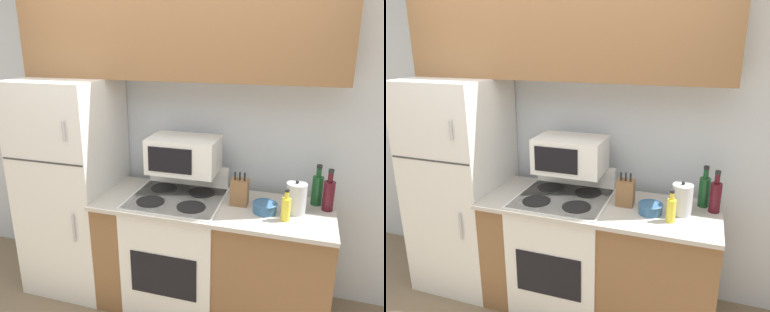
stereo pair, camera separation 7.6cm
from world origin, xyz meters
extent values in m
cube|color=silver|center=(0.00, 0.73, 1.27)|extent=(8.00, 0.05, 2.55)
cube|color=brown|center=(0.35, 0.31, 0.44)|extent=(1.71, 0.62, 0.87)
cube|color=#BCB7AD|center=(0.35, 0.29, 0.89)|extent=(1.71, 0.66, 0.03)
cube|color=white|center=(-0.85, 0.35, 0.88)|extent=(0.70, 0.70, 1.76)
cube|color=#383838|center=(-0.85, 0.00, 1.20)|extent=(0.68, 0.01, 0.01)
cylinder|color=#B7B7BC|center=(-0.63, -0.01, 1.44)|extent=(0.02, 0.02, 0.14)
cylinder|color=#B7B7BC|center=(-0.63, -0.01, 0.70)|extent=(0.02, 0.02, 0.22)
cube|color=brown|center=(0.00, 0.53, 2.13)|extent=(2.41, 0.35, 0.74)
cube|color=white|center=(0.08, 0.29, 0.46)|extent=(0.69, 0.62, 0.91)
cube|color=black|center=(0.08, -0.02, 0.44)|extent=(0.49, 0.01, 0.33)
cube|color=#2D2D2D|center=(0.08, 0.29, 0.91)|extent=(0.66, 0.59, 0.01)
cube|color=white|center=(0.08, 0.59, 0.99)|extent=(0.66, 0.06, 0.16)
cylinder|color=black|center=(-0.08, 0.16, 0.92)|extent=(0.21, 0.21, 0.01)
cylinder|color=black|center=(0.23, 0.16, 0.92)|extent=(0.21, 0.21, 0.01)
cylinder|color=black|center=(-0.08, 0.43, 0.92)|extent=(0.21, 0.21, 0.01)
cylinder|color=black|center=(0.23, 0.43, 0.92)|extent=(0.21, 0.21, 0.01)
cube|color=white|center=(0.09, 0.43, 1.21)|extent=(0.52, 0.34, 0.27)
cube|color=black|center=(0.04, 0.26, 1.21)|extent=(0.33, 0.01, 0.19)
cube|color=brown|center=(0.54, 0.33, 1.00)|extent=(0.12, 0.10, 0.19)
cylinder|color=black|center=(0.51, 0.32, 1.12)|extent=(0.01, 0.01, 0.06)
cylinder|color=black|center=(0.54, 0.32, 1.12)|extent=(0.01, 0.01, 0.06)
cylinder|color=black|center=(0.57, 0.32, 1.12)|extent=(0.01, 0.01, 0.06)
cylinder|color=#335B84|center=(0.73, 0.25, 0.94)|extent=(0.16, 0.16, 0.07)
torus|color=#335B84|center=(0.73, 0.25, 0.97)|extent=(0.17, 0.17, 0.01)
cylinder|color=#194C23|center=(1.07, 0.49, 1.01)|extent=(0.08, 0.08, 0.21)
cylinder|color=#194C23|center=(1.07, 0.49, 1.15)|extent=(0.03, 0.03, 0.07)
cylinder|color=black|center=(1.07, 0.49, 1.19)|extent=(0.04, 0.04, 0.02)
cylinder|color=#470F19|center=(1.14, 0.42, 1.01)|extent=(0.08, 0.08, 0.21)
cylinder|color=#470F19|center=(1.14, 0.42, 1.15)|extent=(0.03, 0.03, 0.07)
cylinder|color=black|center=(1.14, 0.42, 1.19)|extent=(0.04, 0.04, 0.02)
cylinder|color=gold|center=(0.87, 0.17, 0.98)|extent=(0.06, 0.06, 0.15)
cylinder|color=gold|center=(0.87, 0.17, 1.08)|extent=(0.03, 0.03, 0.05)
cylinder|color=black|center=(0.87, 0.17, 1.12)|extent=(0.03, 0.03, 0.02)
cylinder|color=#B7B7BC|center=(0.93, 0.31, 1.01)|extent=(0.14, 0.14, 0.21)
sphere|color=black|center=(0.93, 0.31, 1.13)|extent=(0.02, 0.02, 0.02)
camera|label=1|loc=(0.94, -2.13, 2.04)|focal=35.00mm
camera|label=2|loc=(1.02, -2.11, 2.04)|focal=35.00mm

